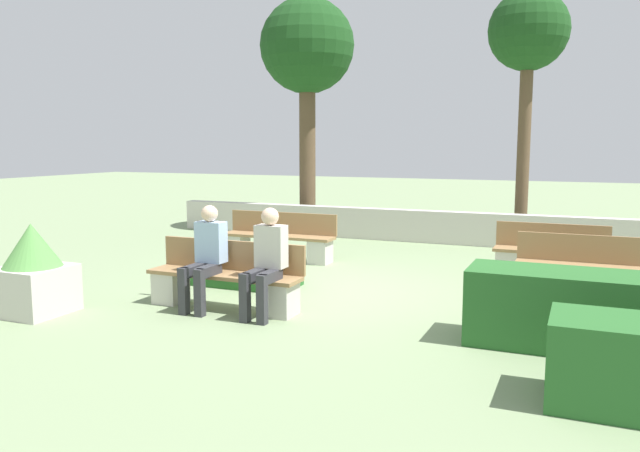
# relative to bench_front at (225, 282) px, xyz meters

# --- Properties ---
(ground_plane) EXTENTS (60.00, 60.00, 0.00)m
(ground_plane) POSITION_rel_bench_front_xyz_m (0.81, 1.37, -0.35)
(ground_plane) COLOR gray
(perimeter_wall) EXTENTS (11.80, 0.30, 0.70)m
(perimeter_wall) POSITION_rel_bench_front_xyz_m (0.81, 6.53, -0.00)
(perimeter_wall) COLOR beige
(perimeter_wall) RESTS_ON ground_plane
(bench_front) EXTENTS (2.15, 0.48, 0.88)m
(bench_front) POSITION_rel_bench_front_xyz_m (0.00, 0.00, 0.00)
(bench_front) COLOR #937047
(bench_front) RESTS_ON ground_plane
(bench_left_side) EXTENTS (1.69, 0.48, 0.88)m
(bench_left_side) POSITION_rel_bench_front_xyz_m (4.28, 2.43, -0.02)
(bench_left_side) COLOR #937047
(bench_left_side) RESTS_ON ground_plane
(bench_right_side) EXTENTS (1.77, 0.49, 0.88)m
(bench_right_side) POSITION_rel_bench_front_xyz_m (3.86, 3.60, -0.02)
(bench_right_side) COLOR #937047
(bench_right_side) RESTS_ON ground_plane
(bench_back) EXTENTS (2.20, 0.49, 0.88)m
(bench_back) POSITION_rel_bench_front_xyz_m (-0.93, 3.38, 0.00)
(bench_back) COLOR #937047
(bench_back) RESTS_ON ground_plane
(person_seated_man) EXTENTS (0.38, 0.64, 1.37)m
(person_seated_man) POSITION_rel_bench_front_xyz_m (-0.20, -0.14, 0.41)
(person_seated_man) COLOR #333338
(person_seated_man) RESTS_ON ground_plane
(person_seated_woman) EXTENTS (0.38, 0.64, 1.37)m
(person_seated_woman) POSITION_rel_bench_front_xyz_m (0.70, -0.14, 0.41)
(person_seated_woman) COLOR #333338
(person_seated_woman) RESTS_ON ground_plane
(hedge_block_near_left) EXTENTS (1.65, 0.76, 0.57)m
(hedge_block_near_left) POSITION_rel_bench_front_xyz_m (-0.44, 1.28, -0.07)
(hedge_block_near_left) COLOR #286028
(hedge_block_near_left) RESTS_ON ground_plane
(hedge_block_mid_left) EXTENTS (1.93, 0.81, 0.82)m
(hedge_block_mid_left) POSITION_rel_bench_front_xyz_m (4.14, 0.03, 0.06)
(hedge_block_mid_left) COLOR #286028
(hedge_block_mid_left) RESTS_ON ground_plane
(planter_corner_left) EXTENTS (0.82, 0.82, 1.17)m
(planter_corner_left) POSITION_rel_bench_front_xyz_m (-2.11, -1.19, 0.20)
(planter_corner_left) COLOR beige
(planter_corner_left) RESTS_ON ground_plane
(tree_leftmost) EXTENTS (2.31, 2.31, 5.69)m
(tree_leftmost) POSITION_rel_bench_front_xyz_m (-2.10, 7.33, 4.06)
(tree_leftmost) COLOR brown
(tree_leftmost) RESTS_ON ground_plane
(tree_center_left) EXTENTS (1.73, 1.73, 5.47)m
(tree_center_left) POSITION_rel_bench_front_xyz_m (3.01, 7.66, 4.10)
(tree_center_left) COLOR brown
(tree_center_left) RESTS_ON ground_plane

